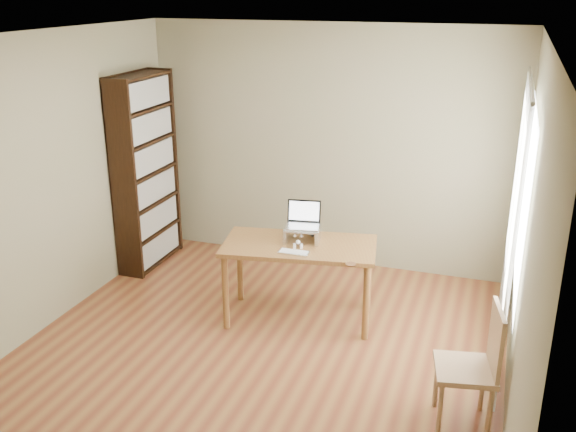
# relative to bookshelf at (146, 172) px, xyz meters

# --- Properties ---
(room) EXTENTS (4.04, 4.54, 2.64)m
(room) POSITION_rel_bookshelf_xyz_m (1.86, -1.54, 0.25)
(room) COLOR brown
(room) RESTS_ON ground
(bookshelf) EXTENTS (0.30, 0.90, 2.10)m
(bookshelf) POSITION_rel_bookshelf_xyz_m (0.00, 0.00, 0.00)
(bookshelf) COLOR black
(bookshelf) RESTS_ON ground
(curtains) EXTENTS (0.03, 1.90, 2.25)m
(curtains) POSITION_rel_bookshelf_xyz_m (3.75, -0.75, 0.12)
(curtains) COLOR white
(curtains) RESTS_ON ground
(desk) EXTENTS (1.47, 0.91, 0.75)m
(desk) POSITION_rel_bookshelf_xyz_m (1.97, -0.70, -0.40)
(desk) COLOR brown
(desk) RESTS_ON ground
(laptop_stand) EXTENTS (0.32, 0.25, 0.13)m
(laptop_stand) POSITION_rel_bookshelf_xyz_m (1.97, -0.62, -0.22)
(laptop_stand) COLOR silver
(laptop_stand) RESTS_ON desk
(laptop) EXTENTS (0.34, 0.30, 0.22)m
(laptop) POSITION_rel_bookshelf_xyz_m (1.97, -0.57, -0.11)
(laptop) COLOR silver
(laptop) RESTS_ON laptop_stand
(keyboard) EXTENTS (0.27, 0.12, 0.02)m
(keyboard) POSITION_rel_bookshelf_xyz_m (1.99, -0.92, -0.29)
(keyboard) COLOR silver
(keyboard) RESTS_ON desk
(coaster) EXTENTS (0.09, 0.09, 0.01)m
(coaster) POSITION_rel_bookshelf_xyz_m (2.52, -0.99, -0.30)
(coaster) COLOR brown
(coaster) RESTS_ON desk
(cat) EXTENTS (0.23, 0.47, 0.13)m
(cat) POSITION_rel_bookshelf_xyz_m (1.94, -0.59, -0.24)
(cat) COLOR #4A423A
(cat) RESTS_ON desk
(chair) EXTENTS (0.48, 0.48, 0.92)m
(chair) POSITION_rel_bookshelf_xyz_m (3.60, -1.78, -0.55)
(chair) COLOR #A17F57
(chair) RESTS_ON ground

